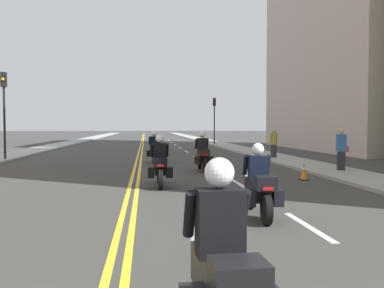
{
  "coord_description": "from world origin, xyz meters",
  "views": [
    {
      "loc": [
        0.38,
        0.3,
        1.9
      ],
      "look_at": [
        2.29,
        17.63,
        1.18
      ],
      "focal_mm": 39.58,
      "sensor_mm": 36.0,
      "label": 1
    }
  ],
  "objects_px": {
    "motorcycle_1": "(259,187)",
    "motorcycle_4": "(154,150)",
    "traffic_light_far": "(214,113)",
    "traffic_cone_0": "(304,171)",
    "motorcycle_3": "(203,155)",
    "pedestrian_2": "(341,150)",
    "motorcycle_2": "(160,166)",
    "pedestrian_0": "(274,144)",
    "motorcycle_0": "(222,274)",
    "traffic_light_near": "(4,100)"
  },
  "relations": [
    {
      "from": "motorcycle_3",
      "to": "motorcycle_4",
      "type": "bearing_deg",
      "value": 112.4
    },
    {
      "from": "motorcycle_1",
      "to": "pedestrian_0",
      "type": "distance_m",
      "value": 15.96
    },
    {
      "from": "traffic_cone_0",
      "to": "pedestrian_0",
      "type": "distance_m",
      "value": 9.46
    },
    {
      "from": "motorcycle_4",
      "to": "traffic_cone_0",
      "type": "height_order",
      "value": "motorcycle_4"
    },
    {
      "from": "traffic_cone_0",
      "to": "pedestrian_0",
      "type": "xyz_separation_m",
      "value": [
        1.77,
        9.28,
        0.59
      ]
    },
    {
      "from": "motorcycle_2",
      "to": "motorcycle_3",
      "type": "bearing_deg",
      "value": 66.45
    },
    {
      "from": "motorcycle_0",
      "to": "motorcycle_2",
      "type": "height_order",
      "value": "motorcycle_2"
    },
    {
      "from": "motorcycle_1",
      "to": "traffic_light_near",
      "type": "bearing_deg",
      "value": 125.46
    },
    {
      "from": "motorcycle_0",
      "to": "traffic_light_near",
      "type": "distance_m",
      "value": 22.49
    },
    {
      "from": "pedestrian_0",
      "to": "pedestrian_2",
      "type": "bearing_deg",
      "value": 139.7
    },
    {
      "from": "traffic_cone_0",
      "to": "traffic_light_far",
      "type": "height_order",
      "value": "traffic_light_far"
    },
    {
      "from": "motorcycle_1",
      "to": "motorcycle_3",
      "type": "height_order",
      "value": "motorcycle_3"
    },
    {
      "from": "motorcycle_4",
      "to": "traffic_light_near",
      "type": "distance_m",
      "value": 8.78
    },
    {
      "from": "traffic_light_far",
      "to": "traffic_cone_0",
      "type": "bearing_deg",
      "value": -92.74
    },
    {
      "from": "motorcycle_0",
      "to": "pedestrian_2",
      "type": "xyz_separation_m",
      "value": [
        7.3,
        12.95,
        0.28
      ]
    },
    {
      "from": "traffic_cone_0",
      "to": "traffic_light_near",
      "type": "xyz_separation_m",
      "value": [
        -13.29,
        9.75,
        3.02
      ]
    },
    {
      "from": "motorcycle_0",
      "to": "pedestrian_2",
      "type": "distance_m",
      "value": 14.87
    },
    {
      "from": "motorcycle_3",
      "to": "pedestrian_2",
      "type": "relative_size",
      "value": 1.23
    },
    {
      "from": "traffic_cone_0",
      "to": "motorcycle_0",
      "type": "bearing_deg",
      "value": -114.35
    },
    {
      "from": "motorcycle_0",
      "to": "pedestrian_2",
      "type": "height_order",
      "value": "pedestrian_2"
    },
    {
      "from": "motorcycle_0",
      "to": "motorcycle_2",
      "type": "distance_m",
      "value": 9.83
    },
    {
      "from": "motorcycle_2",
      "to": "traffic_cone_0",
      "type": "distance_m",
      "value": 5.29
    },
    {
      "from": "motorcycle_4",
      "to": "pedestrian_2",
      "type": "relative_size",
      "value": 1.24
    },
    {
      "from": "motorcycle_4",
      "to": "traffic_cone_0",
      "type": "bearing_deg",
      "value": -54.59
    },
    {
      "from": "motorcycle_1",
      "to": "traffic_light_far",
      "type": "height_order",
      "value": "traffic_light_far"
    },
    {
      "from": "motorcycle_2",
      "to": "motorcycle_3",
      "type": "relative_size",
      "value": 1.0
    },
    {
      "from": "motorcycle_3",
      "to": "motorcycle_1",
      "type": "bearing_deg",
      "value": -91.13
    },
    {
      "from": "traffic_light_far",
      "to": "motorcycle_2",
      "type": "bearing_deg",
      "value": -102.62
    },
    {
      "from": "motorcycle_0",
      "to": "motorcycle_1",
      "type": "bearing_deg",
      "value": 68.98
    },
    {
      "from": "traffic_light_near",
      "to": "traffic_light_far",
      "type": "height_order",
      "value": "traffic_light_near"
    },
    {
      "from": "traffic_cone_0",
      "to": "traffic_light_near",
      "type": "distance_m",
      "value": 16.75
    },
    {
      "from": "pedestrian_0",
      "to": "traffic_light_near",
      "type": "bearing_deg",
      "value": 43.43
    },
    {
      "from": "motorcycle_2",
      "to": "pedestrian_0",
      "type": "bearing_deg",
      "value": 56.64
    },
    {
      "from": "motorcycle_1",
      "to": "motorcycle_4",
      "type": "distance_m",
      "value": 13.86
    },
    {
      "from": "motorcycle_2",
      "to": "pedestrian_2",
      "type": "bearing_deg",
      "value": 22.85
    },
    {
      "from": "motorcycle_1",
      "to": "traffic_light_near",
      "type": "distance_m",
      "value": 18.76
    },
    {
      "from": "motorcycle_0",
      "to": "motorcycle_2",
      "type": "bearing_deg",
      "value": 88.64
    },
    {
      "from": "motorcycle_1",
      "to": "motorcycle_4",
      "type": "bearing_deg",
      "value": 100.58
    },
    {
      "from": "motorcycle_2",
      "to": "motorcycle_3",
      "type": "distance_m",
      "value": 4.86
    },
    {
      "from": "traffic_cone_0",
      "to": "pedestrian_2",
      "type": "relative_size",
      "value": 0.36
    },
    {
      "from": "motorcycle_2",
      "to": "motorcycle_4",
      "type": "xyz_separation_m",
      "value": [
        0.01,
        9.0,
        -0.0
      ]
    },
    {
      "from": "pedestrian_2",
      "to": "motorcycle_4",
      "type": "bearing_deg",
      "value": 146.09
    },
    {
      "from": "motorcycle_1",
      "to": "traffic_cone_0",
      "type": "distance_m",
      "value": 6.72
    },
    {
      "from": "motorcycle_0",
      "to": "motorcycle_1",
      "type": "distance_m",
      "value": 5.38
    },
    {
      "from": "motorcycle_0",
      "to": "pedestrian_0",
      "type": "distance_m",
      "value": 21.34
    },
    {
      "from": "motorcycle_2",
      "to": "pedestrian_0",
      "type": "xyz_separation_m",
      "value": [
        6.92,
        10.42,
        0.25
      ]
    },
    {
      "from": "traffic_light_far",
      "to": "pedestrian_2",
      "type": "distance_m",
      "value": 25.96
    },
    {
      "from": "motorcycle_3",
      "to": "traffic_light_far",
      "type": "relative_size",
      "value": 0.47
    },
    {
      "from": "motorcycle_4",
      "to": "pedestrian_2",
      "type": "height_order",
      "value": "pedestrian_2"
    },
    {
      "from": "motorcycle_4",
      "to": "traffic_light_near",
      "type": "bearing_deg",
      "value": 169.2
    }
  ]
}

